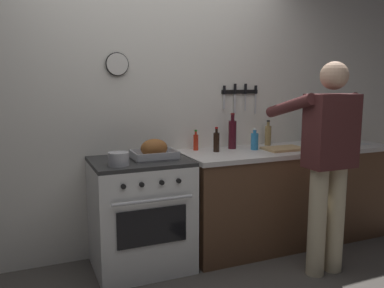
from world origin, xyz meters
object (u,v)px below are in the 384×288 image
at_px(roasting_pan, 154,150).
at_px(bottle_vinegar, 268,135).
at_px(stove, 141,214).
at_px(person_cook, 328,155).
at_px(bottle_wine_red, 232,134).
at_px(bottle_olive_oil, 306,134).
at_px(bottle_hot_sauce, 196,142).
at_px(bottle_soy_sauce, 216,142).
at_px(bottle_dish_soap, 255,141).
at_px(cutting_board, 284,149).
at_px(saucepan, 119,159).

xyz_separation_m(roasting_pan, bottle_vinegar, (1.22, 0.22, 0.03)).
bearing_deg(stove, person_cook, -26.14).
xyz_separation_m(bottle_wine_red, bottle_vinegar, (0.41, 0.04, -0.04)).
relative_size(bottle_wine_red, bottle_olive_oil, 1.27).
bearing_deg(bottle_wine_red, bottle_hot_sauce, 171.89).
xyz_separation_m(bottle_soy_sauce, bottle_hot_sauce, (-0.14, 0.14, -0.01)).
bearing_deg(bottle_dish_soap, bottle_vinegar, 33.24).
bearing_deg(bottle_vinegar, bottle_olive_oil, -16.05).
bearing_deg(cutting_board, bottle_hot_sauce, 159.05).
distance_m(person_cook, bottle_hot_sauce, 1.13).
bearing_deg(cutting_board, roasting_pan, 177.60).
bearing_deg(stove, bottle_dish_soap, 2.09).
xyz_separation_m(roasting_pan, bottle_wine_red, (0.81, 0.19, 0.07)).
distance_m(bottle_soy_sauce, bottle_vinegar, 0.63).
distance_m(person_cook, bottle_wine_red, 0.91).
xyz_separation_m(stove, bottle_soy_sauce, (0.72, 0.08, 0.54)).
bearing_deg(person_cook, bottle_olive_oil, -26.84).
height_order(roasting_pan, bottle_dish_soap, bottle_dish_soap).
distance_m(roasting_pan, cutting_board, 1.21).
height_order(stove, bottle_vinegar, bottle_vinegar).
xyz_separation_m(person_cook, cutting_board, (0.01, 0.58, -0.04)).
distance_m(stove, roasting_pan, 0.53).
bearing_deg(bottle_olive_oil, stove, -176.68).
bearing_deg(person_cook, bottle_hot_sauce, 41.07).
height_order(bottle_wine_red, bottle_olive_oil, bottle_wine_red).
bearing_deg(bottle_olive_oil, person_cook, -117.45).
distance_m(bottle_soy_sauce, bottle_olive_oil, 0.99).
height_order(person_cook, bottle_dish_soap, person_cook).
distance_m(person_cook, bottle_olive_oil, 0.84).
relative_size(bottle_dish_soap, bottle_olive_oil, 0.76).
distance_m(person_cook, cutting_board, 0.58).
bearing_deg(bottle_soy_sauce, stove, -173.90).
height_order(roasting_pan, bottle_wine_red, bottle_wine_red).
distance_m(stove, bottle_vinegar, 1.46).
bearing_deg(roasting_pan, person_cook, -27.63).
bearing_deg(bottle_wine_red, stove, -169.72).
relative_size(stove, bottle_wine_red, 2.75).
bearing_deg(bottle_wine_red, bottle_soy_sauce, -156.31).
bearing_deg(bottle_dish_soap, roasting_pan, -176.60).
relative_size(bottle_soy_sauce, bottle_dish_soap, 1.12).
xyz_separation_m(person_cook, roasting_pan, (-1.20, 0.63, 0.02)).
xyz_separation_m(cutting_board, bottle_soy_sauce, (-0.61, 0.15, 0.08)).
height_order(cutting_board, bottle_vinegar, bottle_vinegar).
xyz_separation_m(stove, person_cook, (1.32, -0.65, 0.50)).
bearing_deg(saucepan, bottle_olive_oil, 7.69).
xyz_separation_m(bottle_hot_sauce, bottle_vinegar, (0.75, -0.01, 0.03)).
relative_size(saucepan, bottle_dish_soap, 0.79).
xyz_separation_m(saucepan, bottle_dish_soap, (1.29, 0.20, 0.03)).
bearing_deg(bottle_hot_sauce, roasting_pan, -153.20).
distance_m(saucepan, bottle_olive_oil, 1.92).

